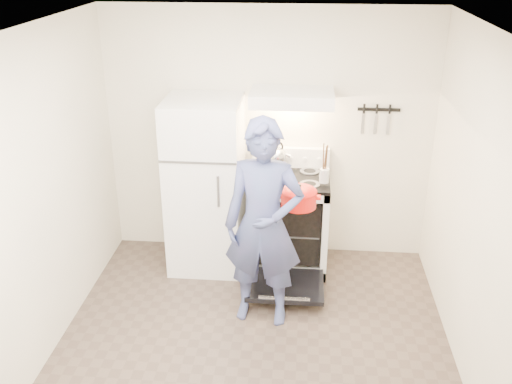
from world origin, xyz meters
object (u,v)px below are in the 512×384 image
refrigerator (206,185)px  dutch_oven (299,199)px  tea_kettle (277,155)px  stove_body (288,223)px  person (264,225)px

refrigerator → dutch_oven: refrigerator is taller
refrigerator → tea_kettle: size_ratio=5.91×
stove_body → tea_kettle: tea_kettle is taller
stove_body → person: (-0.18, -0.90, 0.44)m
refrigerator → person: bearing=-54.1°
stove_body → dutch_oven: size_ratio=2.45×
person → dutch_oven: bearing=55.2°
tea_kettle → refrigerator: bearing=-159.9°
refrigerator → tea_kettle: 0.75m
refrigerator → stove_body: refrigerator is taller
refrigerator → person: person is taller
person → dutch_oven: 0.44m
stove_body → person: person is taller
stove_body → tea_kettle: 0.69m
person → dutch_oven: size_ratio=4.78×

